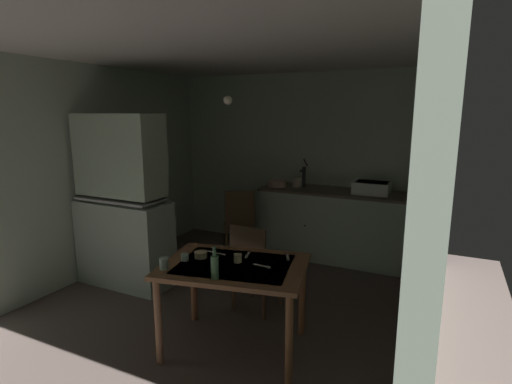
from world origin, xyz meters
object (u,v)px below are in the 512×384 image
at_px(hand_pump, 304,175).
at_px(dining_table, 234,275).
at_px(mixing_bowl_counter, 277,183).
at_px(glass_bottle, 215,266).
at_px(sink_basin, 372,188).
at_px(chair_by_counter, 239,223).
at_px(serving_bowl_wide, 201,255).
at_px(hutch_cabinet, 123,207).
at_px(mug_dark, 238,258).
at_px(chair_far_side, 254,264).

xyz_separation_m(hand_pump, dining_table, (0.27, -2.45, -0.45)).
height_order(mixing_bowl_counter, glass_bottle, mixing_bowl_counter).
height_order(hand_pump, dining_table, hand_pump).
height_order(sink_basin, hand_pump, hand_pump).
xyz_separation_m(chair_by_counter, serving_bowl_wide, (0.58, -1.77, 0.25)).
distance_m(mixing_bowl_counter, glass_bottle, 2.73).
relative_size(mixing_bowl_counter, glass_bottle, 1.04).
xyz_separation_m(hutch_cabinet, sink_basin, (2.37, 1.81, 0.10)).
xyz_separation_m(mixing_bowl_counter, serving_bowl_wide, (0.29, -2.34, -0.21)).
relative_size(chair_by_counter, glass_bottle, 3.94).
bearing_deg(chair_by_counter, hand_pump, 46.49).
bearing_deg(mug_dark, chair_far_side, 103.71).
bearing_deg(hand_pump, chair_by_counter, -133.51).
xyz_separation_m(hand_pump, chair_far_side, (0.13, -1.81, -0.61)).
distance_m(dining_table, serving_bowl_wide, 0.34).
height_order(hutch_cabinet, dining_table, hutch_cabinet).
bearing_deg(chair_far_side, mug_dark, -76.29).
bearing_deg(dining_table, hand_pump, 96.24).
distance_m(sink_basin, mixing_bowl_counter, 1.26).
bearing_deg(mixing_bowl_counter, serving_bowl_wide, -82.88).
bearing_deg(sink_basin, chair_by_counter, -158.03).
height_order(dining_table, chair_by_counter, chair_by_counter).
relative_size(sink_basin, hand_pump, 1.13).
distance_m(mixing_bowl_counter, chair_by_counter, 0.79).
relative_size(serving_bowl_wide, glass_bottle, 0.44).
bearing_deg(mixing_bowl_counter, chair_by_counter, -116.67).
relative_size(chair_far_side, chair_by_counter, 0.92).
xyz_separation_m(serving_bowl_wide, glass_bottle, (0.33, -0.31, 0.07)).
distance_m(chair_far_side, glass_bottle, 1.02).
bearing_deg(sink_basin, dining_table, -104.99).
relative_size(mixing_bowl_counter, chair_by_counter, 0.26).
xyz_separation_m(chair_far_side, mug_dark, (0.14, -0.59, 0.29)).
bearing_deg(serving_bowl_wide, mug_dark, 7.30).
xyz_separation_m(sink_basin, glass_bottle, (-0.63, -2.71, -0.17)).
distance_m(hutch_cabinet, serving_bowl_wide, 1.52).
distance_m(chair_by_counter, glass_bottle, 2.30).
xyz_separation_m(dining_table, chair_by_counter, (-0.90, 1.78, -0.14)).
height_order(mug_dark, glass_bottle, glass_bottle).
xyz_separation_m(mixing_bowl_counter, dining_table, (0.61, -2.35, -0.32)).
relative_size(hand_pump, dining_table, 0.31).
relative_size(hutch_cabinet, dining_table, 1.50).
height_order(sink_basin, mixing_bowl_counter, sink_basin).
bearing_deg(chair_far_side, serving_bowl_wide, -106.30).
xyz_separation_m(dining_table, mug_dark, (0.01, 0.05, 0.13)).
bearing_deg(glass_bottle, sink_basin, 76.80).
xyz_separation_m(serving_bowl_wide, mug_dark, (0.33, 0.04, 0.01)).
xyz_separation_m(hutch_cabinet, mixing_bowl_counter, (1.11, 1.76, 0.07)).
bearing_deg(mixing_bowl_counter, mug_dark, -74.89).
xyz_separation_m(hutch_cabinet, mug_dark, (1.73, -0.54, -0.13)).
distance_m(hutch_cabinet, chair_far_side, 1.64).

